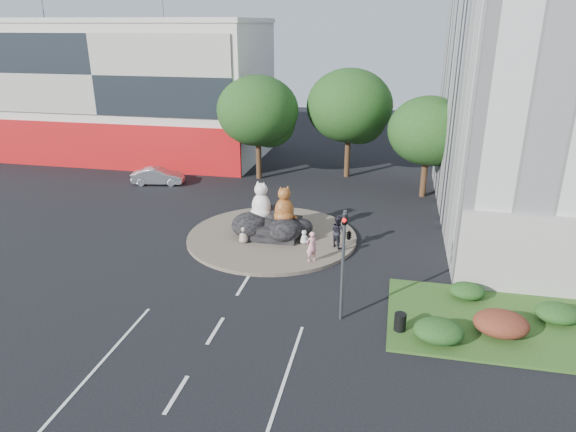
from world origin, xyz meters
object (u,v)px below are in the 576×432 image
pedestrian_dark (338,231)px  parked_car (158,176)px  cat_white (261,200)px  kitten_white (304,236)px  pedestrian_pink (311,247)px  kitten_calico (244,234)px  litter_bin (400,322)px  cat_tabby (284,204)px

pedestrian_dark → parked_car: size_ratio=0.46×
cat_white → kitten_white: bearing=2.7°
pedestrian_pink → parked_car: size_ratio=0.42×
kitten_calico → pedestrian_dark: 5.36m
litter_bin → parked_car: bearing=137.6°
kitten_calico → parked_car: size_ratio=0.26×
cat_white → parked_car: bearing=166.3°
pedestrian_dark → kitten_white: bearing=40.4°
cat_tabby → kitten_calico: cat_tabby is taller
pedestrian_pink → parked_car: bearing=-74.7°
litter_bin → pedestrian_pink: bearing=129.9°
kitten_calico → kitten_white: kitten_calico is taller
pedestrian_pink → cat_white: bearing=-78.2°
kitten_calico → parked_car: parked_car is taller
cat_white → pedestrian_pink: bearing=-18.5°
cat_tabby → pedestrian_pink: cat_tabby is taller
parked_car → pedestrian_dark: bearing=-132.9°
kitten_white → pedestrian_dark: 2.00m
cat_white → cat_tabby: 1.48m
cat_white → litter_bin: size_ratio=3.03×
cat_white → kitten_white: cat_white is taller
kitten_white → parked_car: 16.47m
pedestrian_dark → cat_white: bearing=28.8°
kitten_white → litter_bin: kitten_white is taller
cat_white → kitten_white: size_ratio=2.78×
parked_car → kitten_white: bearing=-136.2°
cat_tabby → pedestrian_pink: size_ratio=1.30×
cat_white → parked_car: cat_white is taller
cat_tabby → kitten_white: 2.23m
kitten_white → pedestrian_dark: pedestrian_dark is taller
kitten_white → parked_car: (-13.45, 9.50, 0.05)m
kitten_calico → litter_bin: size_ratio=1.36×
cat_white → cat_tabby: (1.45, -0.27, -0.06)m
cat_white → pedestrian_dark: cat_white is taller
cat_white → pedestrian_dark: 4.99m
cat_tabby → pedestrian_dark: 3.56m
pedestrian_dark → parked_car: pedestrian_dark is taller
litter_bin → pedestrian_dark: bearing=114.5°
kitten_white → pedestrian_pink: pedestrian_pink is taller
kitten_calico → parked_car: (-10.05, 10.07, -0.05)m
cat_tabby → pedestrian_dark: (3.26, -0.94, -1.06)m
cat_white → parked_car: 13.66m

